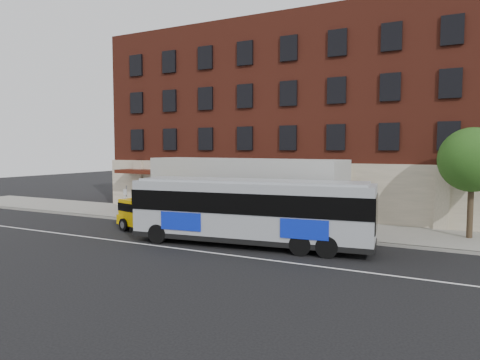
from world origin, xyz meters
The scene contains 10 objects.
ground centered at (0.00, 0.00, 0.00)m, with size 120.00×120.00×0.00m, color black.
sidewalk centered at (0.00, 9.00, 0.07)m, with size 60.00×6.00×0.15m, color #9B988C.
kerb centered at (0.00, 6.00, 0.07)m, with size 60.00×0.25×0.15m, color #9B988C.
lane_line centered at (0.00, 0.50, 0.01)m, with size 60.00×0.12×0.01m, color white.
building centered at (-0.01, 16.92, 7.58)m, with size 30.00×12.10×15.00m.
sign_pole centered at (-8.50, 6.15, 1.45)m, with size 0.30×0.20×2.50m.
street_tree centered at (13.54, 9.48, 4.41)m, with size 3.60×3.60×6.20m.
city_bus centered at (3.01, 2.78, 1.94)m, with size 13.07×4.22×3.52m.
yellow_suv centered at (-4.23, 3.47, 1.12)m, with size 5.27×3.24×1.96m.
shipping_container centered at (0.34, 7.12, 2.24)m, with size 13.78×4.29×4.52m.
Camera 1 is at (12.56, -17.38, 5.14)m, focal length 31.78 mm.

